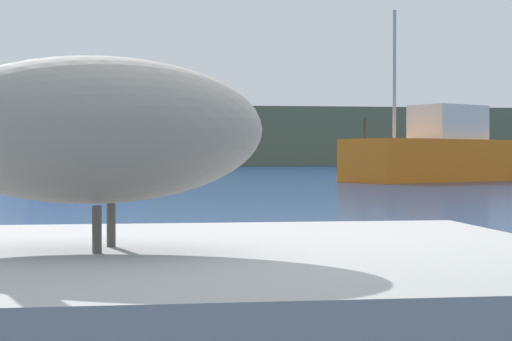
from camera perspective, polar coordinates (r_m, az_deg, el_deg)
The scene contains 4 objects.
hillside_backdrop at distance 79.24m, azimuth -7.02°, elevation 2.32°, with size 140.00×10.19×5.43m, color #5B664C.
pelican at distance 2.75m, azimuth -11.79°, elevation 2.91°, with size 1.43×0.75×0.91m.
fishing_boat_orange at distance 30.71m, azimuth 12.64°, elevation 1.10°, with size 7.99×5.79×5.94m.
fishing_boat_blue at distance 43.51m, azimuth -12.87°, elevation 1.01°, with size 7.77×4.55×5.36m.
Camera 1 is at (-0.92, -3.36, 0.93)m, focal length 58.10 mm.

